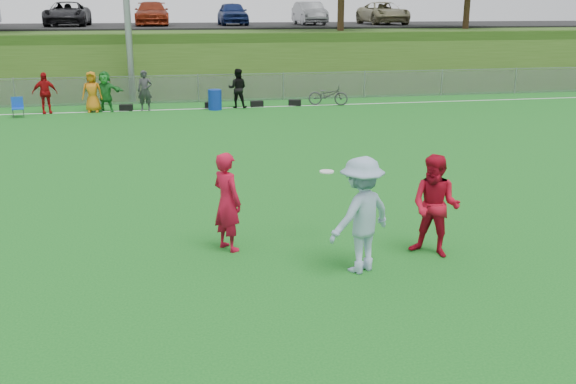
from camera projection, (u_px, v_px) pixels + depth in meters
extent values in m
plane|color=#125819|center=(271.00, 270.00, 10.90)|extent=(120.00, 120.00, 0.00)
cube|color=white|center=(202.00, 109.00, 27.85)|extent=(60.00, 0.10, 0.01)
cube|color=gray|center=(198.00, 89.00, 29.57)|extent=(58.00, 0.02, 1.20)
cube|color=gray|center=(198.00, 75.00, 29.39)|extent=(58.00, 0.04, 0.04)
cube|color=#284714|center=(187.00, 53.00, 39.68)|extent=(120.00, 18.00, 3.00)
cube|color=black|center=(184.00, 26.00, 41.13)|extent=(120.00, 12.00, 0.10)
imported|color=black|center=(67.00, 14.00, 38.67)|extent=(2.39, 5.18, 1.44)
imported|color=maroon|center=(152.00, 14.00, 39.60)|extent=(2.02, 4.96, 1.44)
imported|color=navy|center=(232.00, 13.00, 40.52)|extent=(1.70, 4.23, 1.44)
imported|color=slate|center=(309.00, 13.00, 41.45)|extent=(1.52, 4.37, 1.44)
imported|color=gray|center=(383.00, 13.00, 42.38)|extent=(2.39, 5.18, 1.44)
imported|color=#A60B0F|center=(45.00, 93.00, 26.43)|extent=(1.07, 0.68, 1.69)
imported|color=#C46E12|center=(92.00, 92.00, 26.78)|extent=(0.86, 0.59, 1.69)
imported|color=#207B2B|center=(105.00, 92.00, 26.88)|extent=(1.64, 0.79, 1.69)
imported|color=#2E2E30|center=(145.00, 91.00, 27.18)|extent=(0.66, 0.47, 1.69)
imported|color=black|center=(238.00, 88.00, 27.91)|extent=(0.96, 0.83, 1.69)
cube|color=black|center=(126.00, 108.00, 27.32)|extent=(0.57, 0.33, 0.26)
cube|color=black|center=(212.00, 105.00, 27.99)|extent=(0.61, 0.44, 0.26)
cube|color=black|center=(257.00, 104.00, 28.37)|extent=(0.56, 0.30, 0.26)
cube|color=black|center=(295.00, 103.00, 28.68)|extent=(0.61, 0.42, 0.26)
imported|color=#B50C29|center=(227.00, 202.00, 11.61)|extent=(0.73, 0.80, 1.83)
imported|color=#B30C22|center=(435.00, 206.00, 11.33)|extent=(1.13, 1.12, 1.84)
imported|color=#8CA5C2|center=(361.00, 215.00, 10.64)|extent=(1.47, 1.26, 1.98)
cylinder|color=white|center=(327.00, 172.00, 11.93)|extent=(0.27, 0.27, 0.03)
cylinder|color=navy|center=(215.00, 100.00, 27.50)|extent=(0.76, 0.76, 0.86)
cube|color=#1041B7|center=(18.00, 109.00, 25.64)|extent=(0.52, 0.52, 0.04)
cube|color=#1041B7|center=(17.00, 102.00, 25.77)|extent=(0.44, 0.11, 0.44)
imported|color=#2D2E30|center=(328.00, 95.00, 28.72)|extent=(1.86, 1.11, 0.92)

